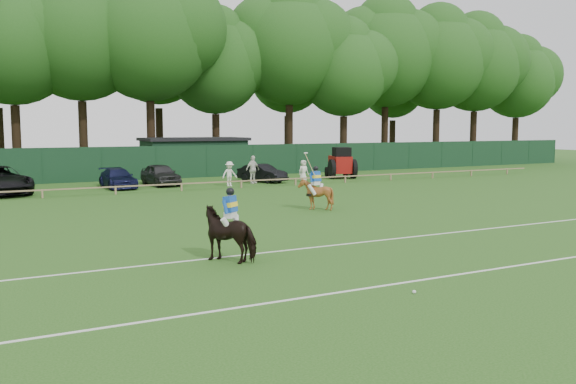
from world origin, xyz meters
TOP-DOWN VIEW (x-y plane):
  - ground at (0.00, 0.00)m, footprint 160.00×160.00m
  - horse_dark at (-3.80, -1.49)m, footprint 1.86×2.04m
  - horse_chestnut at (4.03, 6.86)m, footprint 1.35×1.48m
  - sedan_navy at (-2.05, 21.70)m, footprint 1.85×4.35m
  - hatch_grey at (0.92, 22.22)m, footprint 2.00×4.40m
  - estate_black at (8.02, 21.17)m, footprint 2.66×4.11m
  - spectator_left at (4.78, 19.41)m, footprint 1.11×0.69m
  - spectator_mid at (6.96, 20.49)m, footprint 1.23×0.77m
  - spectator_right at (10.75, 20.01)m, footprint 0.79×0.54m
  - rider_dark at (-3.79, -1.50)m, footprint 0.82×0.69m
  - rider_chestnut at (4.03, 6.85)m, footprint 0.94×0.55m
  - polo_ball at (-1.34, -6.92)m, footprint 0.09×0.09m
  - pitch_lines at (0.00, -3.50)m, footprint 60.00×5.10m
  - pitch_rail at (0.00, 18.00)m, footprint 62.10×0.10m
  - perimeter_fence at (0.00, 27.00)m, footprint 92.08×0.08m
  - utility_shed at (6.00, 30.00)m, footprint 8.40×4.40m
  - tree_row at (2.00, 35.00)m, footprint 96.00×12.00m
  - tractor at (14.78, 21.35)m, footprint 2.62×3.25m

SIDE VIEW (x-z plane):
  - ground at x=0.00m, z-range 0.00..0.00m
  - tree_row at x=2.00m, z-range -10.50..10.50m
  - pitch_lines at x=0.00m, z-range 0.00..0.01m
  - polo_ball at x=-1.34m, z-range 0.00..0.09m
  - pitch_rail at x=0.00m, z-range 0.20..0.70m
  - sedan_navy at x=-2.05m, z-range 0.00..1.25m
  - estate_black at x=8.02m, z-range 0.00..1.28m
  - hatch_grey at x=0.92m, z-range 0.00..1.46m
  - horse_chestnut at x=4.03m, z-range 0.00..1.50m
  - spectator_right at x=10.75m, z-range 0.00..1.56m
  - horse_dark at x=-3.80m, z-range 0.00..1.61m
  - spectator_left at x=4.78m, z-range 0.00..1.65m
  - spectator_mid at x=6.96m, z-range 0.00..1.94m
  - tractor at x=14.78m, z-range -0.06..2.31m
  - perimeter_fence at x=0.00m, z-range 0.00..2.50m
  - rider_chestnut at x=4.03m, z-range 0.43..2.48m
  - rider_dark at x=-3.79m, z-range 0.83..2.24m
  - utility_shed at x=6.00m, z-range 0.02..3.06m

